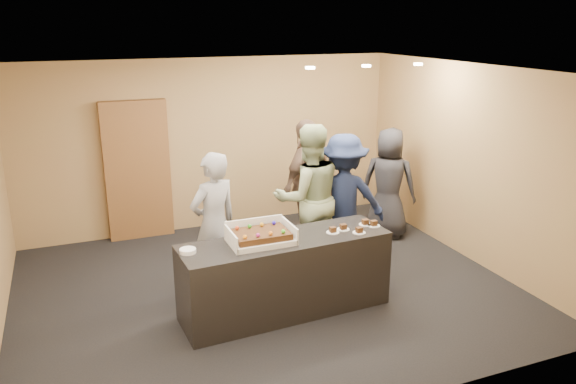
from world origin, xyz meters
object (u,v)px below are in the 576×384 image
Objects in this scene: person_server_grey at (214,224)px; person_navy_man at (343,199)px; serving_counter at (285,275)px; person_sage_man at (309,198)px; storage_cabinet at (138,171)px; cake_box at (260,238)px; person_brown_extra at (307,184)px; plate_stack at (188,251)px; sheet_cake at (261,234)px; person_dark_suit at (389,183)px.

person_server_grey is 0.99× the size of person_navy_man.
person_sage_man is (0.74, 1.03, 0.54)m from serving_counter.
storage_cabinet is 3.02× the size of cake_box.
person_brown_extra is at bearing -170.24° from person_server_grey.
cake_box is at bearing 0.40° from plate_stack.
sheet_cake is at bearing -90.95° from cake_box.
person_server_grey is at bearing 57.66° from plate_stack.
person_brown_extra reaches higher than serving_counter.
plate_stack is 2.10m from person_sage_man.
person_dark_suit is (1.61, 0.61, -0.13)m from person_sage_man.
storage_cabinet is 1.19× the size of person_server_grey.
storage_cabinet reaches higher than person_sage_man.
serving_counter is 1.35× the size of person_server_grey.
person_navy_man is at bearing -38.90° from storage_cabinet.
person_brown_extra reaches higher than person_navy_man.
person_server_grey is at bearing -2.28° from person_brown_extra.
serving_counter is 2.89m from person_dark_suit.
person_sage_man reaches higher than serving_counter.
person_navy_man is (1.54, 1.03, -0.09)m from sheet_cake.
sheet_cake is 0.35× the size of person_dark_suit.
plate_stack is at bearing 32.76° from person_sage_man.
person_brown_extra reaches higher than person_dark_suit.
plate_stack is 0.10× the size of person_dark_suit.
serving_counter is at bearing 107.41° from person_server_grey.
cake_box is (0.92, -2.99, -0.11)m from storage_cabinet.
sheet_cake is (-0.00, -0.03, 0.05)m from cake_box.
person_brown_extra is at bearing 56.31° from serving_counter.
person_brown_extra is (1.33, 1.77, -0.05)m from sheet_cake.
person_brown_extra is (0.31, 0.74, -0.04)m from person_sage_man.
person_brown_extra is 1.31m from person_dark_suit.
serving_counter is 1.13× the size of storage_cabinet.
serving_counter is 1.41× the size of person_dark_suit.
person_sage_man reaches higher than person_brown_extra.
person_server_grey is (-0.33, 0.78, -0.11)m from sheet_cake.
storage_cabinet is 3.01m from plate_stack.
storage_cabinet is 2.32m from person_server_grey.
person_brown_extra reaches higher than sheet_cake.
person_dark_suit is at bearing 31.43° from cake_box.
person_navy_man is (1.25, 1.03, 0.45)m from serving_counter.
storage_cabinet is 3.54× the size of sheet_cake.
serving_counter is at bearing 58.29° from person_sage_man.
person_server_grey is (0.48, 0.76, -0.03)m from plate_stack.
sheet_cake is at bearing 91.87° from person_server_grey.
sheet_cake is at bearing 73.37° from person_dark_suit.
storage_cabinet is 1.17× the size of person_navy_man.
person_server_grey is 1.93m from person_brown_extra.
person_brown_extra is at bearing -29.08° from storage_cabinet.
serving_counter is at bearing 0.00° from sheet_cake.
person_navy_man reaches higher than sheet_cake.
sheet_cake reaches higher than serving_counter.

